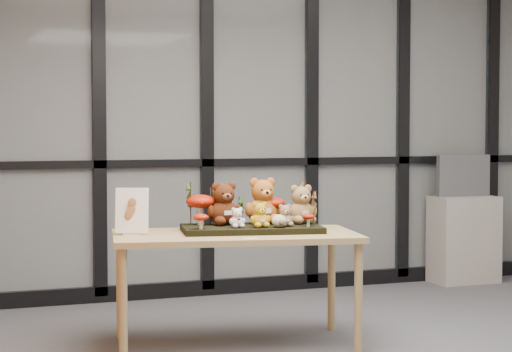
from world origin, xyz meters
name	(u,v)px	position (x,y,z in m)	size (l,w,h in m)	color
room_shell	(420,63)	(0.00, 0.00, 1.68)	(5.00, 5.00, 5.00)	#B8B5AE
glass_partition	(260,116)	(0.00, 2.47, 1.42)	(4.90, 0.06, 2.78)	#2D383F
display_table	(235,244)	(-0.81, 0.79, 0.62)	(1.58, 1.00, 0.69)	#A18557
diorama_tray	(252,229)	(-0.69, 0.82, 0.71)	(0.84, 0.42, 0.04)	black
bear_pooh_yellow	(263,198)	(-0.58, 0.92, 0.88)	(0.24, 0.22, 0.32)	#A55B1D
bear_brown_medium	(224,201)	(-0.83, 0.94, 0.87)	(0.22, 0.20, 0.29)	#451C0B
bear_tan_back	(301,202)	(-0.35, 0.85, 0.86)	(0.20, 0.18, 0.27)	olive
bear_small_yellow	(260,213)	(-0.67, 0.72, 0.81)	(0.13, 0.12, 0.17)	gold
bear_white_bow	(237,217)	(-0.81, 0.75, 0.79)	(0.10, 0.09, 0.13)	white
bear_beige_small	(285,214)	(-0.51, 0.72, 0.80)	(0.11, 0.10, 0.15)	#967352
plush_cream_hedgehog	(279,220)	(-0.57, 0.68, 0.77)	(0.07, 0.06, 0.09)	beige
mushroom_back_left	(201,208)	(-0.96, 1.00, 0.83)	(0.19, 0.19, 0.21)	#941504
mushroom_back_right	(272,209)	(-0.51, 0.93, 0.81)	(0.16, 0.16, 0.18)	#941504
mushroom_front_left	(201,221)	(-1.04, 0.75, 0.78)	(0.09, 0.09, 0.10)	#941504
mushroom_front_right	(308,219)	(-0.38, 0.65, 0.77)	(0.08, 0.08, 0.09)	#941504
sprig_green_far_left	(191,203)	(-1.02, 1.00, 0.86)	(0.05, 0.05, 0.27)	#19370C
sprig_green_mid_left	(211,206)	(-0.89, 1.02, 0.84)	(0.05, 0.05, 0.23)	#19370C
sprig_dry_far_right	(305,202)	(-0.32, 0.85, 0.86)	(0.05, 0.05, 0.27)	brown
sprig_dry_mid_right	(314,208)	(-0.31, 0.73, 0.83)	(0.05, 0.05, 0.21)	brown
sprig_green_centre	(239,210)	(-0.71, 0.99, 0.81)	(0.05, 0.05, 0.17)	#19370C
sign_holder	(132,213)	(-1.41, 0.92, 0.82)	(0.21, 0.12, 0.28)	silver
label_card	(250,238)	(-0.82, 0.49, 0.69)	(0.08, 0.03, 0.00)	white
cabinet	(464,239)	(1.79, 2.27, 0.37)	(0.55, 0.32, 0.74)	gray
monitor	(463,176)	(1.79, 2.29, 0.92)	(0.50, 0.05, 0.35)	#4F5156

